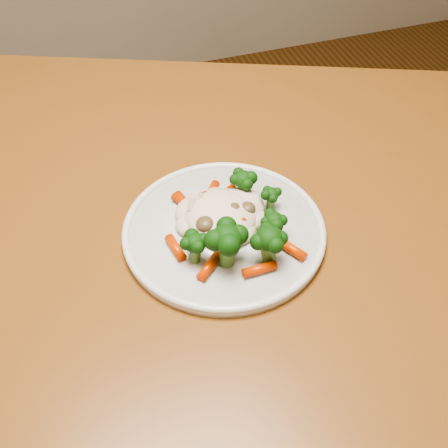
# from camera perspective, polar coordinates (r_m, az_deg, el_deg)

# --- Properties ---
(dining_table) EXTENTS (1.49, 1.27, 0.75)m
(dining_table) POSITION_cam_1_polar(r_m,az_deg,el_deg) (0.78, 3.29, -5.96)
(dining_table) COLOR brown
(dining_table) RESTS_ON ground
(plate) EXTENTS (0.26, 0.26, 0.01)m
(plate) POSITION_cam_1_polar(r_m,az_deg,el_deg) (0.71, 0.00, -0.82)
(plate) COLOR silver
(plate) RESTS_ON dining_table
(meal) EXTENTS (0.16, 0.17, 0.05)m
(meal) POSITION_cam_1_polar(r_m,az_deg,el_deg) (0.69, 0.71, 0.23)
(meal) COLOR beige
(meal) RESTS_ON plate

